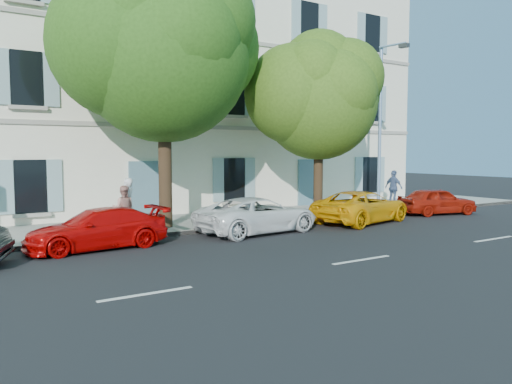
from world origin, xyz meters
TOP-DOWN VIEW (x-y plane):
  - ground at (0.00, 0.00)m, footprint 90.00×90.00m
  - sidewalk at (0.00, 4.45)m, footprint 36.00×4.50m
  - kerb at (0.00, 2.28)m, footprint 36.00×0.16m
  - building at (0.00, 10.20)m, footprint 28.00×7.00m
  - car_red_coupe at (-5.56, 1.36)m, footprint 4.27×1.96m
  - car_white_coupe at (0.08, 1.28)m, footprint 4.81×2.60m
  - car_yellow_supercar at (5.04, 1.18)m, footprint 5.09×3.20m
  - car_red_hatchback at (9.87, 1.25)m, footprint 3.92×2.30m
  - tree_left at (-2.55, 3.42)m, footprint 6.13×6.13m
  - tree_right at (4.16, 2.90)m, footprint 4.89×4.89m
  - street_lamp at (7.44, 2.41)m, footprint 0.33×1.59m
  - pedestrian_a at (-3.92, 3.58)m, footprint 0.79×0.76m
  - pedestrian_b at (-4.13, 3.36)m, footprint 0.94×0.85m
  - pedestrian_c at (10.23, 4.19)m, footprint 0.49×1.07m

SIDE VIEW (x-z plane):
  - ground at x=0.00m, z-range 0.00..0.00m
  - sidewalk at x=0.00m, z-range 0.00..0.15m
  - kerb at x=0.00m, z-range 0.00..0.16m
  - car_red_coupe at x=-5.56m, z-range 0.00..1.21m
  - car_red_hatchback at x=9.87m, z-range 0.00..1.25m
  - car_white_coupe at x=0.08m, z-range 0.00..1.28m
  - car_yellow_supercar at x=5.04m, z-range 0.00..1.31m
  - pedestrian_b at x=-4.13m, z-range 0.15..1.73m
  - pedestrian_c at x=10.23m, z-range 0.15..1.95m
  - pedestrian_a at x=-3.92m, z-range 0.15..1.98m
  - street_lamp at x=7.44m, z-range 0.64..8.07m
  - tree_right at x=4.16m, z-range 1.21..8.75m
  - building at x=0.00m, z-range 0.00..12.00m
  - tree_left at x=-2.55m, z-range 1.52..11.02m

